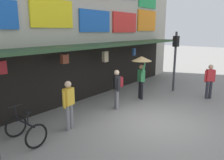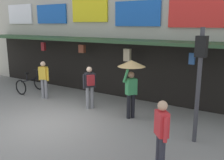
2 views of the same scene
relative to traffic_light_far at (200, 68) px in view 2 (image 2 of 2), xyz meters
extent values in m
plane|color=gray|center=(-4.51, -1.22, -2.14)|extent=(80.00, 80.00, 0.00)
cube|color=#B2AD9E|center=(-4.51, 3.38, 1.86)|extent=(18.00, 1.20, 8.00)
cube|color=#2D4C2D|center=(-4.51, 2.08, 0.46)|extent=(15.30, 1.40, 0.12)
cube|color=white|center=(-10.66, 2.73, 1.68)|extent=(1.94, 0.08, 1.06)
cube|color=blue|center=(-8.20, 2.73, 1.63)|extent=(2.03, 0.08, 0.95)
cube|color=yellow|center=(-5.74, 2.73, 1.77)|extent=(1.98, 0.08, 1.09)
cube|color=blue|center=(-3.28, 2.73, 1.56)|extent=(2.07, 0.08, 1.03)
cube|color=red|center=(-0.82, 2.73, 1.56)|extent=(2.19, 0.08, 1.10)
cylinder|color=black|center=(-8.20, 2.06, 0.31)|extent=(0.02, 0.02, 0.18)
cube|color=maroon|center=(-8.20, 2.06, 0.02)|extent=(0.22, 0.13, 0.41)
cylinder|color=black|center=(-5.74, 2.12, 0.31)|extent=(0.02, 0.02, 0.19)
cube|color=brown|center=(-5.74, 2.12, 0.03)|extent=(0.29, 0.18, 0.36)
cylinder|color=black|center=(-3.34, 2.06, 0.28)|extent=(0.02, 0.02, 0.25)
cube|color=tan|center=(-3.34, 2.06, -0.10)|extent=(0.28, 0.17, 0.50)
cylinder|color=black|center=(-0.76, 2.12, 0.27)|extent=(0.02, 0.02, 0.26)
cube|color=#2D5693|center=(-0.76, 2.12, -0.06)|extent=(0.20, 0.12, 0.40)
cube|color=black|center=(-4.51, 2.76, -0.89)|extent=(15.30, 0.04, 2.50)
cylinder|color=#38383D|center=(0.00, -0.01, -0.54)|extent=(0.12, 0.12, 3.20)
cube|color=black|center=(0.00, -0.01, 0.56)|extent=(0.30, 0.26, 0.56)
sphere|color=red|center=(0.01, 0.12, 0.69)|extent=(0.15, 0.15, 0.15)
sphere|color=black|center=(0.01, 0.12, 0.43)|extent=(0.15, 0.15, 0.15)
torus|color=black|center=(-8.19, 1.60, -1.78)|extent=(0.72, 0.07, 0.72)
torus|color=black|center=(-8.18, 0.51, -1.78)|extent=(0.72, 0.07, 0.72)
cylinder|color=black|center=(-8.18, 1.06, -1.53)|extent=(0.06, 0.99, 0.05)
cylinder|color=black|center=(-8.18, 0.89, -1.36)|extent=(0.04, 0.04, 0.35)
cube|color=black|center=(-8.18, 0.89, -1.17)|extent=(0.10, 0.20, 0.06)
cylinder|color=black|center=(-8.19, 1.52, -1.36)|extent=(0.04, 0.04, 0.50)
cylinder|color=black|center=(-8.19, 1.52, -1.11)|extent=(0.44, 0.04, 0.04)
cylinder|color=gray|center=(-4.30, 0.61, -1.70)|extent=(0.14, 0.14, 0.88)
cylinder|color=gray|center=(-4.19, 0.75, -1.70)|extent=(0.14, 0.14, 0.88)
cube|color=#232328|center=(-4.25, 0.68, -0.98)|extent=(0.39, 0.42, 0.56)
sphere|color=beige|center=(-4.25, 0.68, -0.57)|extent=(0.22, 0.22, 0.22)
cylinder|color=#232328|center=(-4.37, 0.50, -1.03)|extent=(0.09, 0.09, 0.56)
cylinder|color=#232328|center=(-4.12, 0.86, -1.03)|extent=(0.09, 0.09, 0.56)
cube|color=maroon|center=(-4.12, 0.59, -0.96)|extent=(0.29, 0.32, 0.40)
cylinder|color=#2D2D38|center=(-0.22, -2.00, -1.70)|extent=(0.14, 0.14, 0.88)
cylinder|color=#2D2D38|center=(-0.34, -1.87, -1.70)|extent=(0.14, 0.14, 0.88)
cube|color=red|center=(-0.28, -1.94, -0.98)|extent=(0.41, 0.41, 0.56)
sphere|color=tan|center=(-0.28, -1.94, -0.57)|extent=(0.22, 0.22, 0.22)
cylinder|color=red|center=(-0.13, -2.10, -1.03)|extent=(0.09, 0.09, 0.56)
cylinder|color=red|center=(-0.43, -1.78, -1.03)|extent=(0.09, 0.09, 0.56)
cylinder|color=gray|center=(-6.89, 0.68, -1.70)|extent=(0.14, 0.14, 0.88)
cylinder|color=gray|center=(-6.72, 0.72, -1.70)|extent=(0.14, 0.14, 0.88)
cube|color=gold|center=(-6.81, 0.70, -0.98)|extent=(0.40, 0.29, 0.56)
sphere|color=beige|center=(-6.81, 0.70, -0.57)|extent=(0.22, 0.22, 0.22)
cylinder|color=gold|center=(-7.02, 0.66, -1.03)|extent=(0.09, 0.09, 0.56)
cylinder|color=gold|center=(-6.59, 0.74, -1.03)|extent=(0.09, 0.09, 0.56)
cylinder|color=black|center=(-2.35, 0.70, -1.70)|extent=(0.14, 0.14, 0.88)
cylinder|color=black|center=(-2.44, 0.54, -1.70)|extent=(0.14, 0.14, 0.88)
cube|color=#388E51|center=(-2.39, 0.62, -0.98)|extent=(0.36, 0.42, 0.56)
sphere|color=#A87A5B|center=(-2.39, 0.62, -0.57)|extent=(0.22, 0.22, 0.22)
cylinder|color=#388E51|center=(-2.29, 0.82, -1.03)|extent=(0.09, 0.09, 0.56)
cylinder|color=#388E51|center=(-2.50, 0.43, -0.58)|extent=(0.23, 0.09, 0.48)
cylinder|color=#4C3823|center=(-2.50, 0.43, -0.47)|extent=(0.02, 0.02, 0.55)
cone|color=#E0B770|center=(-2.39, 0.62, -0.17)|extent=(0.96, 0.96, 0.22)
camera|label=1|loc=(-11.26, -4.69, 1.13)|focal=35.13mm
camera|label=2|loc=(1.50, -6.81, 1.14)|focal=39.89mm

